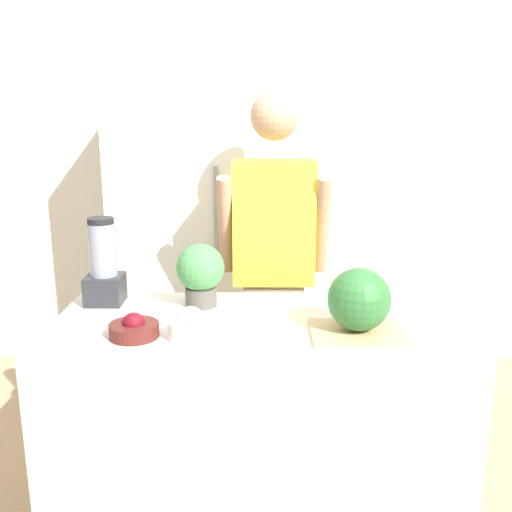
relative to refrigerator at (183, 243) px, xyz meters
name	(u,v)px	position (x,y,z in m)	size (l,w,h in m)	color
wall_back	(258,171)	(0.46, 0.37, 0.40)	(8.00, 0.06, 2.60)	silver
counter_island	(256,426)	(0.46, -1.32, -0.45)	(1.56, 0.72, 0.89)	beige
refrigerator	(183,243)	(0.00, 0.00, 0.00)	(0.77, 0.66, 1.80)	white
person	(273,267)	(0.54, -0.63, 0.02)	(0.54, 0.28, 1.77)	gray
cutting_board	(357,333)	(0.82, -1.45, 0.00)	(0.33, 0.27, 0.01)	tan
watermelon	(359,299)	(0.83, -1.43, 0.12)	(0.23, 0.23, 0.23)	#2D6B33
bowl_cherries	(134,328)	(0.02, -1.48, 0.03)	(0.18, 0.18, 0.09)	#511E19
bowl_cream	(191,326)	(0.23, -1.49, 0.04)	(0.16, 0.16, 0.12)	white
blender	(104,267)	(-0.18, -1.10, 0.15)	(0.15, 0.15, 0.36)	#28282D
potted_plant	(200,272)	(0.23, -1.14, 0.14)	(0.20, 0.20, 0.26)	#514C47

